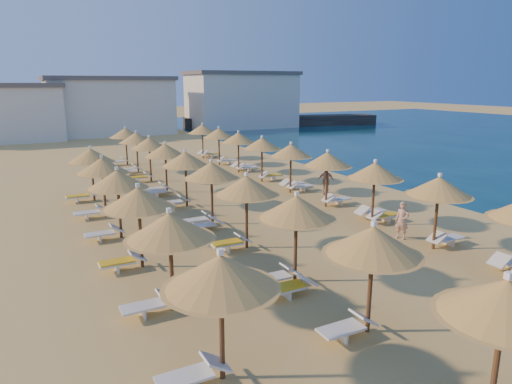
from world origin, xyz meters
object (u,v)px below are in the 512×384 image
parasol_row_east (327,160)px  parasol_row_west (211,171)px  jetty (282,121)px  beachgoer_c (326,181)px  beachgoer_a (402,221)px

parasol_row_east → parasol_row_west: (-6.61, 0.00, 0.00)m
jetty → beachgoer_c: size_ratio=18.11×
parasol_row_west → beachgoer_c: parasol_row_west is taller
parasol_row_west → jetty: bearing=55.3°
parasol_row_east → beachgoer_a: size_ratio=23.96×
beachgoer_c → beachgoer_a: bearing=-72.1°
beachgoer_a → jetty: bearing=131.5°
jetty → beachgoer_a: beachgoer_a is taller
parasol_row_east → parasol_row_west: bearing=180.0°
parasol_row_east → beachgoer_c: 3.34m
parasol_row_west → beachgoer_a: parasol_row_west is taller
beachgoer_a → parasol_row_west: bearing=-155.3°
jetty → parasol_row_west: size_ratio=0.77×
parasol_row_east → parasol_row_west: size_ratio=1.00×
jetty → parasol_row_west: parasol_row_west is taller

